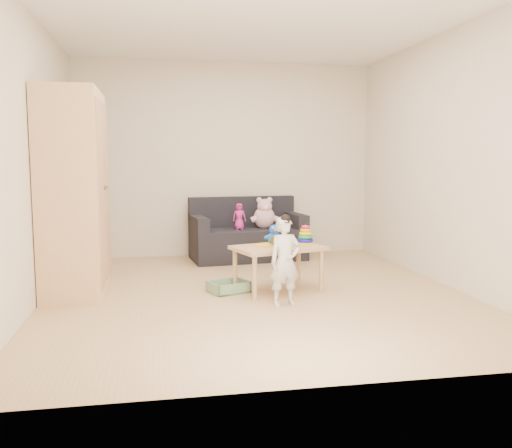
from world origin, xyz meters
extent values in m
plane|color=tan|center=(0.00, 0.00, 0.00)|extent=(4.50, 4.50, 0.00)
plane|color=white|center=(0.00, 0.00, 2.60)|extent=(4.50, 4.50, 0.00)
plane|color=beige|center=(0.00, 2.25, 1.30)|extent=(4.00, 0.00, 4.00)
plane|color=beige|center=(0.00, -2.25, 1.30)|extent=(4.00, 0.00, 4.00)
plane|color=beige|center=(-2.00, 0.00, 1.30)|extent=(0.00, 4.50, 4.50)
plane|color=beige|center=(2.00, 0.00, 1.30)|extent=(0.00, 4.50, 4.50)
cube|color=#E7B87F|center=(-1.72, 0.36, 0.98)|extent=(0.54, 1.08, 1.95)
cube|color=black|center=(0.23, 1.82, 0.20)|extent=(1.52, 0.88, 0.41)
cube|color=tan|center=(0.24, 0.06, 0.22)|extent=(0.97, 0.76, 0.45)
imported|color=silver|center=(0.18, -0.49, 0.39)|extent=(0.32, 0.24, 0.77)
imported|color=#D0278B|center=(0.10, 1.72, 0.57)|extent=(0.17, 0.11, 0.33)
cylinder|color=yellow|center=(0.54, 0.16, 0.46)|extent=(0.15, 0.15, 0.02)
cylinder|color=silver|center=(0.54, 0.16, 0.55)|extent=(0.02, 0.02, 0.18)
torus|color=#110BB7|center=(0.54, 0.16, 0.48)|extent=(0.16, 0.16, 0.04)
torus|color=#179823|center=(0.54, 0.16, 0.52)|extent=(0.15, 0.15, 0.04)
torus|color=#FAB30D|center=(0.54, 0.16, 0.55)|extent=(0.13, 0.13, 0.03)
torus|color=#EAA10C|center=(0.54, 0.16, 0.59)|extent=(0.11, 0.11, 0.03)
torus|color=red|center=(0.54, 0.16, 0.62)|extent=(0.09, 0.09, 0.03)
cylinder|color=black|center=(0.35, 0.29, 0.54)|extent=(0.08, 0.08, 0.18)
cylinder|color=black|center=(0.35, 0.29, 0.64)|extent=(0.04, 0.04, 0.05)
cylinder|color=black|center=(0.35, 0.29, 0.67)|extent=(0.04, 0.04, 0.02)
cube|color=yellow|center=(0.11, 0.10, 0.45)|extent=(0.25, 0.25, 0.01)
camera|label=1|loc=(-0.93, -5.10, 1.29)|focal=38.00mm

